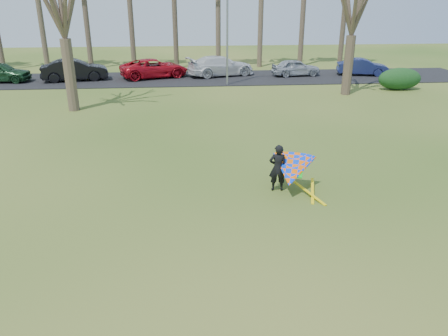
{
  "coord_description": "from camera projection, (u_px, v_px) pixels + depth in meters",
  "views": [
    {
      "loc": [
        -1.2,
        -11.64,
        6.56
      ],
      "look_at": [
        0.0,
        2.0,
        1.1
      ],
      "focal_mm": 35.0,
      "sensor_mm": 36.0,
      "label": 1
    }
  ],
  "objects": [
    {
      "name": "car_0",
      "position": [
        0.0,
        72.0,
        34.44
      ],
      "size": [
        4.69,
        2.12,
        1.56
      ],
      "primitive_type": "imported",
      "rotation": [
        0.0,
        0.0,
        1.51
      ],
      "color": "#183D20",
      "rests_on": "parking_strip"
    },
    {
      "name": "car_3",
      "position": [
        221.0,
        66.0,
        37.12
      ],
      "size": [
        6.15,
        3.96,
        1.66
      ],
      "primitive_type": "imported",
      "rotation": [
        0.0,
        0.0,
        1.88
      ],
      "color": "silver",
      "rests_on": "parking_strip"
    },
    {
      "name": "car_4",
      "position": [
        296.0,
        68.0,
        37.14
      ],
      "size": [
        4.23,
        2.11,
        1.39
      ],
      "primitive_type": "imported",
      "rotation": [
        0.0,
        0.0,
        1.69
      ],
      "color": "#9EA4AC",
      "rests_on": "parking_strip"
    },
    {
      "name": "car_5",
      "position": [
        362.0,
        67.0,
        37.44
      ],
      "size": [
        4.47,
        2.39,
        1.4
      ],
      "primitive_type": "imported",
      "rotation": [
        0.0,
        0.0,
        1.35
      ],
      "color": "navy",
      "rests_on": "parking_strip"
    },
    {
      "name": "kite_flyer",
      "position": [
        290.0,
        170.0,
        15.24
      ],
      "size": [
        2.13,
        2.39,
        2.02
      ],
      "color": "black",
      "rests_on": "ground"
    },
    {
      "name": "parking_strip",
      "position": [
        200.0,
        78.0,
        36.42
      ],
      "size": [
        46.0,
        7.0,
        0.06
      ],
      "primitive_type": "cube",
      "color": "black",
      "rests_on": "ground"
    },
    {
      "name": "ground",
      "position": [
        230.0,
        226.0,
        13.3
      ],
      "size": [
        100.0,
        100.0,
        0.0
      ],
      "primitive_type": "plane",
      "color": "#1D4E11",
      "rests_on": "ground"
    },
    {
      "name": "streetlight",
      "position": [
        229.0,
        25.0,
        32.17
      ],
      "size": [
        2.28,
        0.18,
        8.0
      ],
      "color": "gray",
      "rests_on": "ground"
    },
    {
      "name": "car_2",
      "position": [
        154.0,
        68.0,
        36.31
      ],
      "size": [
        6.1,
        4.3,
        1.55
      ],
      "primitive_type": "imported",
      "rotation": [
        0.0,
        0.0,
        1.92
      ],
      "color": "#B30E1B",
      "rests_on": "parking_strip"
    },
    {
      "name": "hedge_near",
      "position": [
        400.0,
        79.0,
        31.92
      ],
      "size": [
        3.2,
        1.45,
        1.6
      ],
      "primitive_type": "ellipsoid",
      "color": "#143817",
      "rests_on": "ground"
    },
    {
      "name": "car_1",
      "position": [
        75.0,
        70.0,
        35.04
      ],
      "size": [
        5.41,
        2.77,
        1.7
      ],
      "primitive_type": "imported",
      "rotation": [
        0.0,
        0.0,
        1.77
      ],
      "color": "black",
      "rests_on": "parking_strip"
    }
  ]
}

